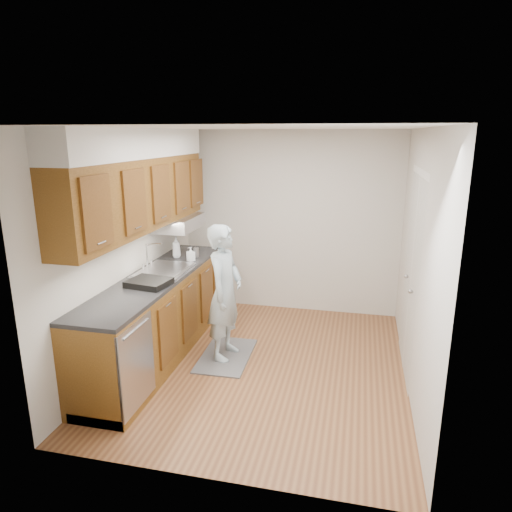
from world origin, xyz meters
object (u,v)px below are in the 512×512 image
Objects in this scene: person at (225,284)px; dish_rack at (149,283)px; soap_bottle_a at (176,247)px; steel_can at (196,252)px; soap_bottle_b at (191,254)px.

person is 4.26× the size of dish_rack.
person reaches higher than dish_rack.
soap_bottle_a is at bearing 57.40° from person.
steel_can is (-0.59, 0.73, 0.13)m from person.
soap_bottle_a is 0.26m from steel_can.
steel_can is at bearing 15.94° from soap_bottle_a.
steel_can is (0.00, 0.18, -0.03)m from soap_bottle_b.
person reaches higher than soap_bottle_b.
soap_bottle_b is 0.43× the size of dish_rack.
person is at bearing 40.90° from dish_rack.
soap_bottle_b is 1.45× the size of steel_can.
soap_bottle_b is (0.23, -0.12, -0.05)m from soap_bottle_a.
soap_bottle_b is 0.18m from steel_can.
steel_can reaches higher than dish_rack.
soap_bottle_b is (-0.59, 0.55, 0.16)m from person.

